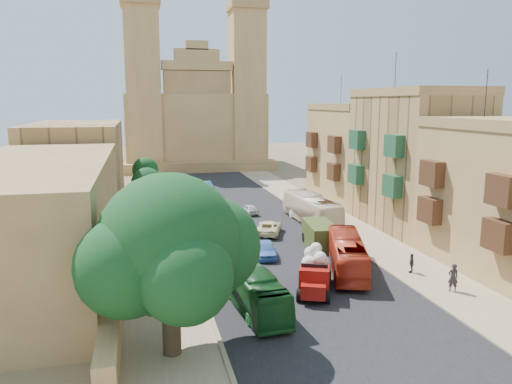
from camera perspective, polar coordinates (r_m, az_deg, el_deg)
name	(u,v)px	position (r m, az deg, el deg)	size (l,w,h in m)	color
ground	(383,371)	(25.52, 14.32, -19.25)	(260.00, 260.00, 0.00)	brown
road_surface	(247,223)	(52.20, -1.01, -3.56)	(14.00, 140.00, 0.01)	black
sidewalk_east	(332,218)	(54.94, 8.73, -2.98)	(5.00, 140.00, 0.01)	#948061
sidewalk_west	(155,228)	(51.10, -11.50, -4.07)	(5.00, 140.00, 0.01)	#948061
kerb_east	(311,219)	(54.06, 6.27, -3.08)	(0.25, 140.00, 0.12)	#948061
kerb_west	(180,226)	(51.20, -8.70, -3.89)	(0.25, 140.00, 0.12)	#948061
townhouse_c	(414,159)	(52.22, 17.60, 3.66)	(9.00, 14.00, 17.40)	#A8814C
townhouse_d	(355,153)	(64.65, 11.22, 4.44)	(9.00, 14.00, 15.90)	#9E7947
west_wall	(120,250)	(41.23, -15.27, -6.39)	(1.00, 40.00, 1.80)	#9E7947
west_building_low	(38,219)	(39.12, -23.67, -2.80)	(10.00, 28.00, 8.40)	olive
west_building_mid	(78,164)	(64.39, -19.67, 2.98)	(10.00, 22.00, 10.00)	#A8814C
church	(194,118)	(98.79, -7.09, 8.43)	(28.00, 22.50, 36.30)	#9E7947
ficus_tree	(171,249)	(24.61, -9.71, -6.46)	(9.17, 8.44, 9.17)	#34291A
street_tree_a	(154,242)	(32.76, -11.54, -5.58)	(3.52, 3.52, 5.41)	#34291A
street_tree_b	(150,206)	(44.46, -12.05, -1.57)	(3.42, 3.42, 5.26)	#34291A
street_tree_c	(147,184)	(56.25, -12.35, 0.95)	(3.51, 3.51, 5.39)	#34291A
street_tree_d	(145,170)	(68.14, -12.54, 2.46)	(3.43, 3.43, 5.27)	#34291A
red_truck	(315,271)	(33.77, 6.76, -8.98)	(3.79, 5.61, 3.10)	maroon
olive_pickup	(320,235)	(43.82, 7.33, -4.95)	(2.86, 5.34, 2.11)	#3A4B1C
bus_green_north	(252,288)	(30.98, -0.46, -10.93)	(2.10, 8.96, 2.49)	#144B1C
bus_red_east	(347,254)	(37.87, 10.35, -7.00)	(2.23, 9.55, 2.66)	#B9311C
bus_cream_east	(311,209)	(52.18, 6.34, -1.94)	(2.52, 10.77, 3.00)	#F8E1C5
car_blue_a	(266,249)	(40.78, 1.13, -6.56)	(1.56, 3.88, 1.32)	#4C7FD0
car_white_a	(230,209)	(56.26, -3.03, -1.92)	(1.31, 3.77, 1.24)	white
car_cream	(269,228)	(47.71, 1.46, -4.08)	(2.17, 4.71, 1.31)	#F8E7B3
car_dkblue	(190,203)	(60.35, -7.53, -1.21)	(1.62, 3.99, 1.16)	#1A1D4C
car_white_b	(249,209)	(56.24, -0.81, -1.98)	(1.31, 3.26, 1.11)	silver
car_blue_b	(207,185)	(72.67, -5.60, 0.76)	(1.20, 3.44, 1.13)	#437BC9
pedestrian_a	(453,277)	(36.05, 21.59, -9.07)	(0.70, 0.46, 1.92)	#262228
pedestrian_c	(411,263)	(38.86, 17.35, -7.77)	(0.86, 0.36, 1.47)	#303136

